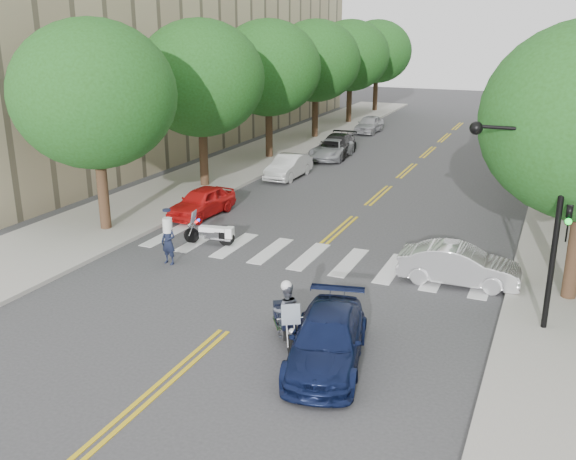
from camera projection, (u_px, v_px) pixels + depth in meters
The scene contains 19 objects.
ground at pixel (224, 331), 17.93m from camera, with size 140.00×140.00×0.00m, color #38383A.
sidewalk_left at pixel (259, 156), 40.69m from camera, with size 5.00×60.00×0.15m, color #9E9991.
tree_l_0 at pixel (94, 95), 24.75m from camera, with size 6.40×6.40×8.45m.
tree_l_1 at pixel (200, 78), 31.74m from camera, with size 6.40×6.40×8.45m.
tree_l_2 at pixel (268, 68), 38.72m from camera, with size 6.40×6.40×8.45m.
tree_l_3 at pixel (316, 61), 45.71m from camera, with size 6.40×6.40×8.45m.
tree_l_4 at pixel (350, 56), 52.69m from camera, with size 6.40×6.40×8.45m.
tree_l_5 at pixel (377, 52), 59.68m from camera, with size 6.40×6.40×8.45m.
traffic_signal_pole at pixel (541, 202), 16.93m from camera, with size 2.82×0.42×6.00m.
motorcycle_police at pixel (286, 315), 17.09m from camera, with size 1.42×1.99×1.81m.
motorcycle_parked at pixel (213, 233), 24.75m from camera, with size 2.03×0.71×1.32m.
officer_standing at pixel (168, 242), 22.68m from camera, with size 0.60×0.39×1.63m, color #161C31.
convertible at pixel (459, 265), 21.02m from camera, with size 1.37×3.92×1.29m, color silver.
sedan_blue at pixel (327, 340), 16.08m from camera, with size 1.79×4.39×1.27m, color #0E183D.
parked_car_a at pixel (202, 202), 28.39m from camera, with size 1.50×3.74×1.27m, color red.
parked_car_b at pixel (288, 167), 35.25m from camera, with size 1.35×3.87×1.28m, color silver.
parked_car_c at pixel (331, 149), 40.22m from camera, with size 1.99×4.32×1.20m, color #97999E.
parked_car_d at pixel (337, 145), 41.07m from camera, with size 1.89×4.64×1.35m, color black.
parked_car_e at pixel (369, 124), 49.60m from camera, with size 1.55×3.86×1.31m, color #A5A5AB.
Camera 1 is at (8.03, -14.14, 8.26)m, focal length 40.00 mm.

